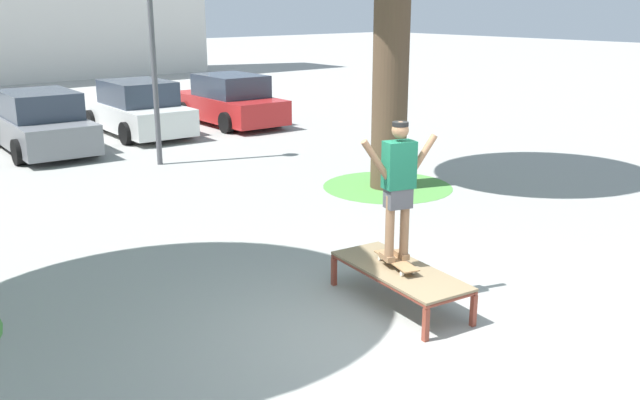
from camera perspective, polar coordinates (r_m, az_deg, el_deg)
The scene contains 8 objects.
ground_plane at distance 7.77m, azimuth 6.19°, elevation -11.50°, with size 120.00×120.00×0.00m, color #999993.
skate_box at distance 8.51m, azimuth 6.53°, elevation -5.92°, with size 1.03×1.99×0.46m.
skateboard at distance 8.52m, azimuth 6.25°, elevation -5.00°, with size 0.43×0.82×0.09m.
skater at distance 8.23m, azimuth 6.45°, elevation 1.50°, with size 0.98×0.39×1.69m.
grass_patch_near_right at distance 14.03m, azimuth 5.55°, elevation 1.10°, with size 2.59×2.59×0.01m, color #519342.
car_grey at distance 18.54m, azimuth -21.93°, elevation 5.81°, with size 2.13×4.31×1.50m.
car_white at distance 20.18m, azimuth -14.73°, elevation 7.17°, with size 2.09×4.28×1.50m.
car_red at distance 21.37m, azimuth -7.44°, elevation 8.01°, with size 2.05×4.26×1.50m.
Camera 1 is at (-5.03, -4.73, 3.56)m, focal length 39.08 mm.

